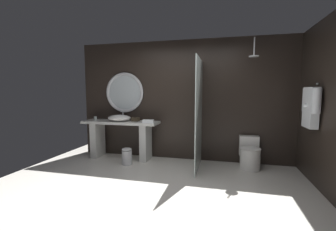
{
  "coord_description": "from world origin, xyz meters",
  "views": [
    {
      "loc": [
        0.87,
        -3.01,
        1.49
      ],
      "look_at": [
        -0.08,
        0.79,
        1.08
      ],
      "focal_mm": 24.11,
      "sensor_mm": 36.0,
      "label": 1
    }
  ],
  "objects_px": {
    "vessel_sink": "(119,118)",
    "tumbler_cup": "(95,118)",
    "rain_shower_head": "(254,54)",
    "hanging_bathrobe": "(311,106)",
    "round_wall_mirror": "(124,93)",
    "waste_bin": "(127,156)",
    "tissue_box": "(136,119)",
    "folded_hand_towel": "(148,121)",
    "toilet": "(250,154)"
  },
  "relations": [
    {
      "from": "vessel_sink",
      "to": "toilet",
      "type": "bearing_deg",
      "value": 0.22
    },
    {
      "from": "vessel_sink",
      "to": "hanging_bathrobe",
      "type": "height_order",
      "value": "hanging_bathrobe"
    },
    {
      "from": "folded_hand_towel",
      "to": "round_wall_mirror",
      "type": "bearing_deg",
      "value": 151.57
    },
    {
      "from": "tumbler_cup",
      "to": "tissue_box",
      "type": "height_order",
      "value": "tumbler_cup"
    },
    {
      "from": "vessel_sink",
      "to": "waste_bin",
      "type": "xyz_separation_m",
      "value": [
        0.34,
        -0.39,
        -0.74
      ]
    },
    {
      "from": "tumbler_cup",
      "to": "hanging_bathrobe",
      "type": "height_order",
      "value": "hanging_bathrobe"
    },
    {
      "from": "vessel_sink",
      "to": "round_wall_mirror",
      "type": "distance_m",
      "value": 0.62
    },
    {
      "from": "toilet",
      "to": "waste_bin",
      "type": "bearing_deg",
      "value": -170.7
    },
    {
      "from": "toilet",
      "to": "waste_bin",
      "type": "distance_m",
      "value": 2.47
    },
    {
      "from": "vessel_sink",
      "to": "tumbler_cup",
      "type": "relative_size",
      "value": 5.84
    },
    {
      "from": "tissue_box",
      "to": "rain_shower_head",
      "type": "xyz_separation_m",
      "value": [
        2.42,
        -0.1,
        1.31
      ]
    },
    {
      "from": "vessel_sink",
      "to": "hanging_bathrobe",
      "type": "bearing_deg",
      "value": -8.97
    },
    {
      "from": "tissue_box",
      "to": "round_wall_mirror",
      "type": "xyz_separation_m",
      "value": [
        -0.34,
        0.18,
        0.59
      ]
    },
    {
      "from": "round_wall_mirror",
      "to": "hanging_bathrobe",
      "type": "height_order",
      "value": "round_wall_mirror"
    },
    {
      "from": "tumbler_cup",
      "to": "rain_shower_head",
      "type": "distance_m",
      "value": 3.63
    },
    {
      "from": "rain_shower_head",
      "to": "folded_hand_towel",
      "type": "xyz_separation_m",
      "value": [
        -2.05,
        -0.1,
        -1.31
      ]
    },
    {
      "from": "vessel_sink",
      "to": "round_wall_mirror",
      "type": "xyz_separation_m",
      "value": [
        0.02,
        0.25,
        0.56
      ]
    },
    {
      "from": "round_wall_mirror",
      "to": "toilet",
      "type": "xyz_separation_m",
      "value": [
        2.75,
        -0.24,
        -1.21
      ]
    },
    {
      "from": "vessel_sink",
      "to": "folded_hand_towel",
      "type": "relative_size",
      "value": 2.26
    },
    {
      "from": "vessel_sink",
      "to": "tissue_box",
      "type": "distance_m",
      "value": 0.37
    },
    {
      "from": "vessel_sink",
      "to": "tumbler_cup",
      "type": "height_order",
      "value": "vessel_sink"
    },
    {
      "from": "toilet",
      "to": "hanging_bathrobe",
      "type": "bearing_deg",
      "value": -35.08
    },
    {
      "from": "rain_shower_head",
      "to": "hanging_bathrobe",
      "type": "bearing_deg",
      "value": -33.22
    },
    {
      "from": "tumbler_cup",
      "to": "hanging_bathrobe",
      "type": "xyz_separation_m",
      "value": [
        4.21,
        -0.59,
        0.39
      ]
    },
    {
      "from": "hanging_bathrobe",
      "to": "toilet",
      "type": "distance_m",
      "value": 1.42
    },
    {
      "from": "tumbler_cup",
      "to": "rain_shower_head",
      "type": "height_order",
      "value": "rain_shower_head"
    },
    {
      "from": "toilet",
      "to": "waste_bin",
      "type": "xyz_separation_m",
      "value": [
        -2.43,
        -0.4,
        -0.09
      ]
    },
    {
      "from": "rain_shower_head",
      "to": "folded_hand_towel",
      "type": "height_order",
      "value": "rain_shower_head"
    },
    {
      "from": "waste_bin",
      "to": "rain_shower_head",
      "type": "bearing_deg",
      "value": 8.32
    },
    {
      "from": "waste_bin",
      "to": "folded_hand_towel",
      "type": "bearing_deg",
      "value": 34.11
    },
    {
      "from": "waste_bin",
      "to": "tumbler_cup",
      "type": "bearing_deg",
      "value": 156.68
    },
    {
      "from": "folded_hand_towel",
      "to": "waste_bin",
      "type": "bearing_deg",
      "value": -145.89
    },
    {
      "from": "hanging_bathrobe",
      "to": "tissue_box",
      "type": "bearing_deg",
      "value": 168.88
    },
    {
      "from": "rain_shower_head",
      "to": "folded_hand_towel",
      "type": "bearing_deg",
      "value": -177.27
    },
    {
      "from": "round_wall_mirror",
      "to": "toilet",
      "type": "distance_m",
      "value": 3.01
    },
    {
      "from": "tumbler_cup",
      "to": "waste_bin",
      "type": "distance_m",
      "value": 1.26
    },
    {
      "from": "rain_shower_head",
      "to": "hanging_bathrobe",
      "type": "distance_m",
      "value": 1.34
    },
    {
      "from": "round_wall_mirror",
      "to": "hanging_bathrobe",
      "type": "relative_size",
      "value": 1.29
    },
    {
      "from": "vessel_sink",
      "to": "hanging_bathrobe",
      "type": "relative_size",
      "value": 0.72
    },
    {
      "from": "hanging_bathrobe",
      "to": "round_wall_mirror",
      "type": "bearing_deg",
      "value": 167.12
    },
    {
      "from": "tissue_box",
      "to": "round_wall_mirror",
      "type": "distance_m",
      "value": 0.71
    },
    {
      "from": "rain_shower_head",
      "to": "hanging_bathrobe",
      "type": "height_order",
      "value": "rain_shower_head"
    },
    {
      "from": "toilet",
      "to": "folded_hand_towel",
      "type": "bearing_deg",
      "value": -176.09
    },
    {
      "from": "tumbler_cup",
      "to": "folded_hand_towel",
      "type": "xyz_separation_m",
      "value": [
        1.34,
        -0.15,
        -0.01
      ]
    },
    {
      "from": "hanging_bathrobe",
      "to": "tumbler_cup",
      "type": "bearing_deg",
      "value": 171.99
    },
    {
      "from": "vessel_sink",
      "to": "rain_shower_head",
      "type": "distance_m",
      "value": 3.06
    },
    {
      "from": "tissue_box",
      "to": "folded_hand_towel",
      "type": "bearing_deg",
      "value": -28.67
    },
    {
      "from": "tissue_box",
      "to": "waste_bin",
      "type": "bearing_deg",
      "value": -92.53
    },
    {
      "from": "tissue_box",
      "to": "rain_shower_head",
      "type": "distance_m",
      "value": 2.75
    },
    {
      "from": "hanging_bathrobe",
      "to": "waste_bin",
      "type": "height_order",
      "value": "hanging_bathrobe"
    }
  ]
}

